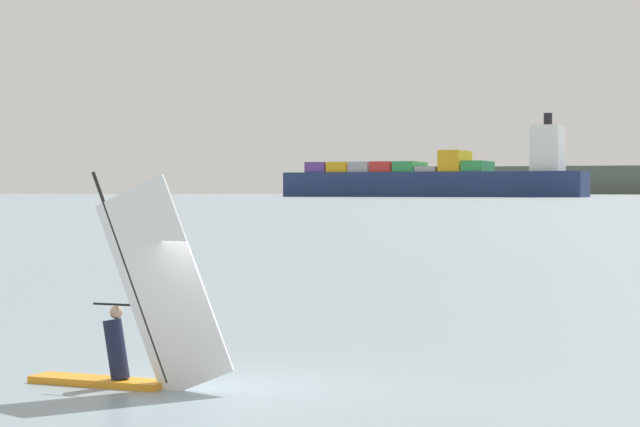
{
  "coord_description": "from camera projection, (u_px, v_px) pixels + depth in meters",
  "views": [
    {
      "loc": [
        7.2,
        -18.43,
        3.35
      ],
      "look_at": [
        -3.78,
        16.42,
        2.62
      ],
      "focal_mm": 66.34,
      "sensor_mm": 36.0,
      "label": 1
    }
  ],
  "objects": [
    {
      "name": "ground_plane",
      "position": [
        241.0,
        389.0,
        19.8
      ],
      "size": [
        4000.0,
        4000.0,
        0.0
      ],
      "primitive_type": "plane",
      "color": "gray"
    },
    {
      "name": "cargo_ship",
      "position": [
        438.0,
        178.0,
        578.48
      ],
      "size": [
        149.13,
        40.05,
        39.8
      ],
      "rotation": [
        0.0,
        0.0,
        3.08
      ],
      "color": "navy",
      "rests_on": "ground_plane"
    },
    {
      "name": "windsurfer",
      "position": [
        131.0,
        330.0,
        20.02
      ],
      "size": [
        3.85,
        0.82,
        3.81
      ],
      "rotation": [
        0.0,
        0.0,
        3.06
      ],
      "color": "orange",
      "rests_on": "ground_plane"
    }
  ]
}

